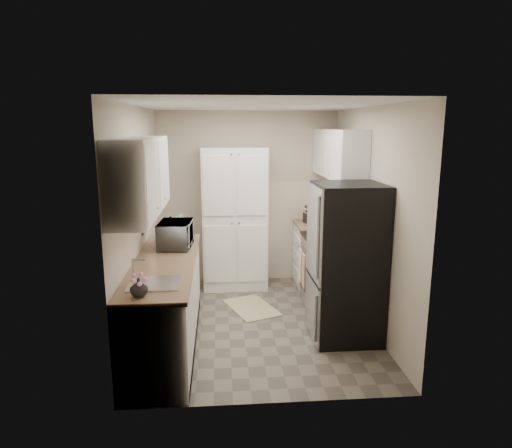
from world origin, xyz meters
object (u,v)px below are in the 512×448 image
object	(u,v)px
wine_bottle	(171,231)
microwave	(176,234)
refrigerator	(347,262)
toaster_oven	(316,219)
electric_range	(331,272)
pantry_cabinet	(235,219)

from	to	relation	value
wine_bottle	microwave	bearing A→B (deg)	-70.36
refrigerator	toaster_oven	bearing A→B (deg)	90.36
refrigerator	microwave	size ratio (longest dim) A/B	3.21
electric_range	toaster_oven	distance (m)	0.94
electric_range	toaster_oven	bearing A→B (deg)	93.31
wine_bottle	toaster_oven	xyz separation A→B (m)	(1.92, 0.82, -0.05)
electric_range	refrigerator	size ratio (longest dim) A/B	0.66
pantry_cabinet	wine_bottle	xyz separation A→B (m)	(-0.79, -0.98, 0.06)
pantry_cabinet	microwave	distance (m)	1.39
pantry_cabinet	electric_range	world-z (taller)	pantry_cabinet
toaster_oven	refrigerator	bearing A→B (deg)	-102.16
toaster_oven	wine_bottle	bearing A→B (deg)	-169.32
microwave	toaster_oven	size ratio (longest dim) A/B	1.64
electric_range	toaster_oven	xyz separation A→B (m)	(-0.04, 0.77, 0.54)
wine_bottle	toaster_oven	distance (m)	2.09
electric_range	microwave	bearing A→B (deg)	-172.10
electric_range	pantry_cabinet	bearing A→B (deg)	141.78
pantry_cabinet	wine_bottle	world-z (taller)	pantry_cabinet
pantry_cabinet	microwave	world-z (taller)	pantry_cabinet
microwave	refrigerator	bearing A→B (deg)	-102.52
pantry_cabinet	toaster_oven	distance (m)	1.14
pantry_cabinet	electric_range	size ratio (longest dim) A/B	1.77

